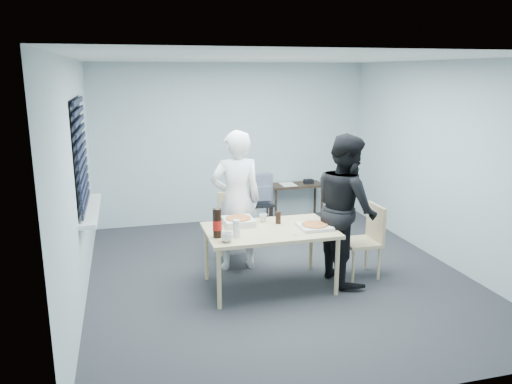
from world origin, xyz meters
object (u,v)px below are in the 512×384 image
object	(u,v)px
person_white	(236,201)
side_table	(296,189)
person_black	(346,208)
dining_table	(270,234)
backpack	(261,189)
mug_a	(227,237)
soda_bottle	(217,224)
stool	(261,210)
chair_far	(235,221)
mug_b	(263,218)
chair_right	(367,235)

from	to	relation	value
person_white	side_table	size ratio (longest dim) A/B	1.97
side_table	person_black	bearing A→B (deg)	-96.84
person_black	side_table	distance (m)	2.64
dining_table	backpack	xyz separation A→B (m)	(0.44, 1.92, 0.06)
mug_a	soda_bottle	world-z (taller)	soda_bottle
soda_bottle	stool	bearing A→B (deg)	62.70
backpack	person_white	bearing A→B (deg)	-133.19
mug_a	soda_bottle	bearing A→B (deg)	111.78
dining_table	side_table	world-z (taller)	dining_table
person_white	dining_table	bearing A→B (deg)	108.99
dining_table	side_table	bearing A→B (deg)	64.31
dining_table	mug_a	world-z (taller)	mug_a
person_black	mug_a	size ratio (longest dim) A/B	14.39
stool	backpack	bearing A→B (deg)	-90.00
chair_far	person_black	world-z (taller)	person_black
mug_b	soda_bottle	xyz separation A→B (m)	(-0.63, -0.43, 0.11)
chair_right	backpack	bearing A→B (deg)	113.15
stool	backpack	xyz separation A→B (m)	(0.00, -0.01, 0.33)
chair_right	backpack	world-z (taller)	backpack
side_table	mug_b	size ratio (longest dim) A/B	9.00
person_black	stool	distance (m)	2.07
mug_a	person_white	bearing A→B (deg)	71.71
mug_b	chair_far	bearing A→B (deg)	103.11
mug_b	soda_bottle	world-z (taller)	soda_bottle
stool	mug_a	xyz separation A→B (m)	(-1.00, -2.25, 0.38)
stool	mug_a	size ratio (longest dim) A/B	4.00
soda_bottle	side_table	bearing A→B (deg)	55.49
person_white	mug_a	distance (m)	1.05
chair_far	mug_a	size ratio (longest dim) A/B	7.24
backpack	mug_a	size ratio (longest dim) A/B	3.68
person_black	side_table	size ratio (longest dim) A/B	1.97
dining_table	chair_far	bearing A→B (deg)	99.24
dining_table	backpack	size ratio (longest dim) A/B	3.23
dining_table	mug_a	bearing A→B (deg)	-151.02
person_white	stool	size ratio (longest dim) A/B	3.59
dining_table	soda_bottle	xyz separation A→B (m)	(-0.63, -0.14, 0.21)
chair_right	mug_b	world-z (taller)	chair_right
chair_far	stool	world-z (taller)	chair_far
dining_table	chair_right	size ratio (longest dim) A/B	1.64
person_black	mug_a	world-z (taller)	person_black
chair_right	side_table	xyz separation A→B (m)	(-0.01, 2.56, 0.01)
person_black	stool	xyz separation A→B (m)	(-0.49, 1.95, -0.50)
chair_far	stool	distance (m)	1.10
chair_far	backpack	world-z (taller)	backpack
chair_far	person_black	xyz separation A→B (m)	(1.10, -1.04, 0.37)
mug_a	mug_b	distance (m)	0.83
soda_bottle	backpack	bearing A→B (deg)	62.55
chair_right	person_white	distance (m)	1.67
dining_table	stool	size ratio (longest dim) A/B	2.96
mug_a	dining_table	bearing A→B (deg)	28.98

